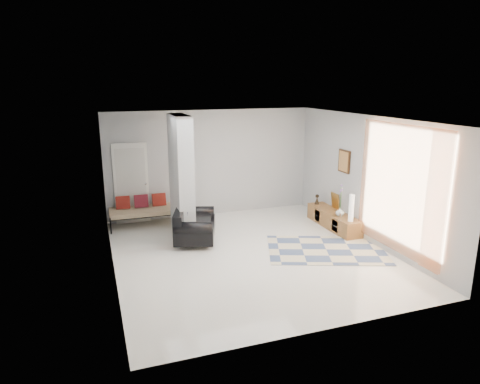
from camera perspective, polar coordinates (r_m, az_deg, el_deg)
name	(u,v)px	position (r m, az deg, el deg)	size (l,w,h in m)	color
floor	(251,254)	(9.04, 1.48, -8.26)	(6.00, 6.00, 0.00)	white
ceiling	(252,119)	(8.37, 1.61, 9.71)	(6.00, 6.00, 0.00)	white
wall_back	(211,163)	(11.39, -3.86, 3.85)	(6.00, 6.00, 0.00)	#AEB0B2
wall_front	(329,239)	(6.02, 11.83, -6.21)	(6.00, 6.00, 0.00)	#AEB0B2
wall_left	(109,201)	(8.07, -17.03, -1.22)	(6.00, 6.00, 0.00)	#AEB0B2
wall_right	(367,179)	(9.90, 16.59, 1.65)	(6.00, 6.00, 0.00)	#AEB0B2
partition_column	(181,177)	(9.80, -7.85, 2.00)	(0.35, 1.20, 2.80)	#B0B5B7
hallway_door	(131,184)	(11.07, -14.30, 1.10)	(0.85, 0.06, 2.04)	white
curtain	(399,189)	(8.96, 20.46, 0.35)	(2.55, 2.55, 0.00)	orange
wall_art	(344,161)	(10.56, 13.72, 4.00)	(0.04, 0.45, 0.55)	#3C2210
media_console	(334,219)	(10.80, 12.37, -3.60)	(0.45, 1.87, 0.80)	brown
loveseat	(193,225)	(9.75, -6.32, -4.36)	(1.24, 1.63, 0.76)	silver
daybed	(148,209)	(10.93, -12.18, -2.25)	(1.95, 0.86, 0.77)	black
area_rug	(326,250)	(9.43, 11.41, -7.54)	(2.46, 1.64, 0.01)	beige
cylinder_lamp	(351,208)	(10.05, 14.63, -2.07)	(0.11, 0.11, 0.63)	white
bronze_figurine	(317,199)	(11.31, 10.24, -0.96)	(0.13, 0.13, 0.26)	black
vase	(340,212)	(10.42, 13.18, -2.60)	(0.20, 0.20, 0.21)	white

